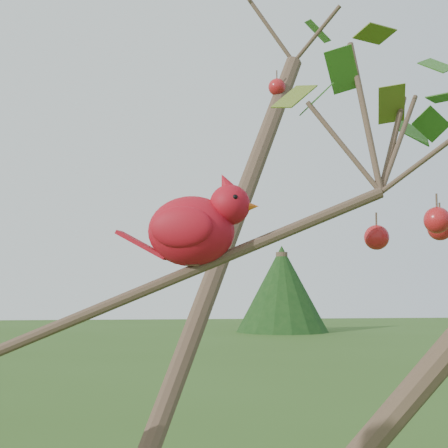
# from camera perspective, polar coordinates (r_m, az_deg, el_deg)

# --- Properties ---
(crabapple_tree) EXTENTS (2.35, 2.05, 2.95)m
(crabapple_tree) POSITION_cam_1_polar(r_m,az_deg,el_deg) (0.94, -16.92, -1.13)
(crabapple_tree) COLOR #483627
(crabapple_tree) RESTS_ON ground
(cardinal) EXTENTS (0.22, 0.14, 0.15)m
(cardinal) POSITION_cam_1_polar(r_m,az_deg,el_deg) (1.03, -2.34, -0.28)
(cardinal) COLOR #AE0E1A
(cardinal) RESTS_ON ground
(distant_trees) EXTENTS (44.20, 12.59, 3.76)m
(distant_trees) POSITION_cam_1_polar(r_m,az_deg,el_deg) (26.26, -7.79, -5.98)
(distant_trees) COLOR #483627
(distant_trees) RESTS_ON ground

